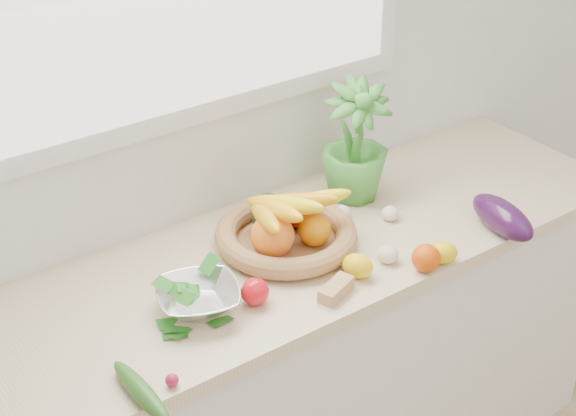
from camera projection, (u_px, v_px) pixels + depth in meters
back_wall at (201, 65)px, 2.31m from camera, size 4.50×0.02×2.70m
counter_cabinet at (270, 392)px, 2.58m from camera, size 2.20×0.58×0.86m
countertop at (268, 265)px, 2.35m from camera, size 2.24×0.62×0.04m
orange_loose at (426, 258)px, 2.27m from camera, size 0.08×0.08×0.08m
lemon_a at (358, 266)px, 2.25m from camera, size 0.09×0.10×0.06m
lemon_b at (428, 260)px, 2.28m from camera, size 0.08×0.09×0.05m
lemon_c at (443, 253)px, 2.31m from camera, size 0.10×0.09×0.06m
apple at (255, 292)px, 2.15m from camera, size 0.08×0.08×0.07m
ginger at (336, 289)px, 2.19m from camera, size 0.12×0.08×0.03m
garlic_a at (390, 213)px, 2.50m from camera, size 0.06×0.06×0.04m
garlic_b at (341, 212)px, 2.50m from camera, size 0.06×0.06×0.04m
garlic_c at (388, 254)px, 2.31m from camera, size 0.06×0.06×0.05m
eggplant at (502, 217)px, 2.43m from camera, size 0.12×0.24×0.09m
cucumber at (141, 392)px, 1.87m from camera, size 0.05×0.24×0.04m
radish at (172, 380)px, 1.91m from camera, size 0.03×0.03×0.03m
potted_herb at (356, 141)px, 2.53m from camera, size 0.25×0.25×0.35m
fruit_basket at (285, 229)px, 2.36m from camera, size 0.49×0.49×0.19m
colander_with_spinach at (198, 292)px, 2.12m from camera, size 0.26×0.26×0.11m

